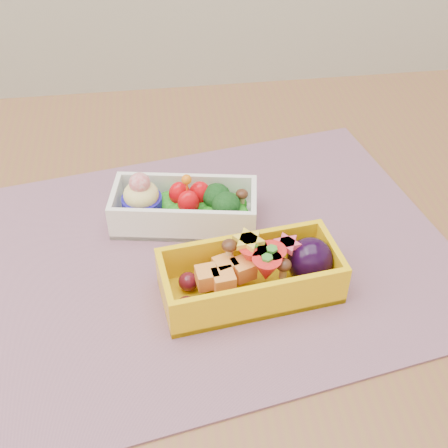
{
  "coord_description": "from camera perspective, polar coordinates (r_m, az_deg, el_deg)",
  "views": [
    {
      "loc": [
        -0.04,
        -0.46,
        1.2
      ],
      "look_at": [
        0.02,
        0.0,
        0.79
      ],
      "focal_mm": 46.08,
      "sensor_mm": 36.0,
      "label": 1
    }
  ],
  "objects": [
    {
      "name": "bento_white",
      "position": [
        0.67,
        -4.02,
        1.74
      ],
      "size": [
        0.18,
        0.1,
        0.07
      ],
      "rotation": [
        0.0,
        0.0,
        -0.18
      ],
      "color": "white",
      "rests_on": "placemat"
    },
    {
      "name": "table",
      "position": [
        0.72,
        -1.59,
        -8.75
      ],
      "size": [
        1.2,
        0.8,
        0.75
      ],
      "color": "brown",
      "rests_on": "ground"
    },
    {
      "name": "bento_yellow",
      "position": [
        0.58,
        3.03,
        -4.97
      ],
      "size": [
        0.19,
        0.1,
        0.06
      ],
      "rotation": [
        0.0,
        0.0,
        0.12
      ],
      "color": "yellow",
      "rests_on": "placemat"
    },
    {
      "name": "placemat",
      "position": [
        0.64,
        -0.6,
        -2.94
      ],
      "size": [
        0.57,
        0.47,
        0.0
      ],
      "primitive_type": "cube",
      "rotation": [
        0.0,
        0.0,
        0.17
      ],
      "color": "#8B606C",
      "rests_on": "table"
    }
  ]
}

